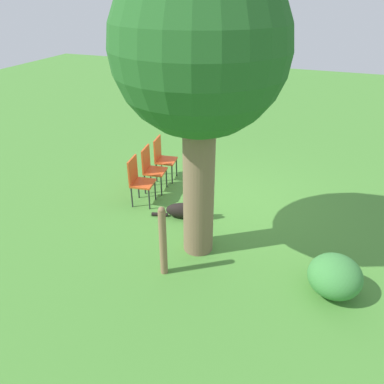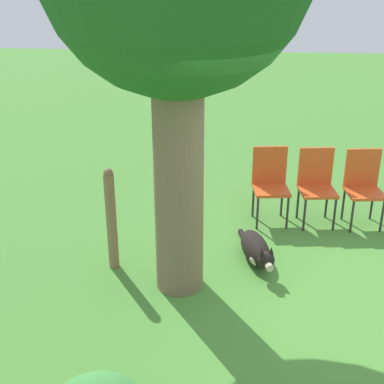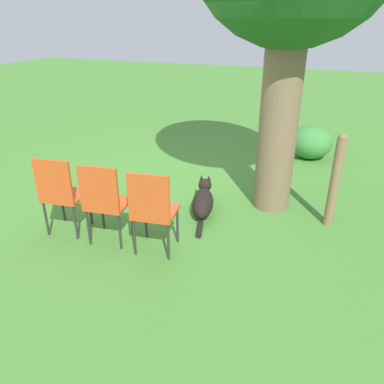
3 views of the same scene
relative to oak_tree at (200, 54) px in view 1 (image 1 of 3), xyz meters
The scene contains 8 objects.
ground_plane 3.40m from the oak_tree, 90.96° to the right, with size 30.00×30.00×0.00m, color #478433.
oak_tree is the anchor object (origin of this frame).
dog 3.11m from the oak_tree, 57.71° to the right, with size 1.15×0.45×0.38m.
fence_post 2.64m from the oak_tree, 69.85° to the left, with size 0.11×0.11×1.18m.
red_chair_0 3.72m from the oak_tree, 53.09° to the right, with size 0.47×0.49×0.97m.
red_chair_1 3.41m from the oak_tree, 44.28° to the right, with size 0.47×0.49×0.97m.
red_chair_2 3.18m from the oak_tree, 31.64° to the right, with size 0.47×0.49×0.97m.
low_shrub 3.55m from the oak_tree, behind, with size 0.75×0.75×0.60m.
Camera 1 is at (-1.65, 6.17, 3.88)m, focal length 35.00 mm.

